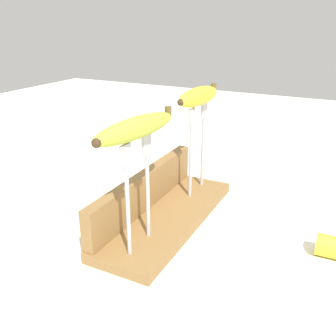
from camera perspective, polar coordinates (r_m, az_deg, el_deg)
ground_plane at (r=0.80m, az=0.00°, el=-8.05°), size 3.00×3.00×0.00m
wooden_board at (r=0.80m, az=0.00°, el=-7.39°), size 0.40×0.13×0.02m
board_backstop at (r=0.80m, az=-3.54°, el=-3.34°), size 0.39×0.02×0.08m
fork_stand_left at (r=0.64m, az=-4.60°, el=-2.47°), size 0.09×0.01×0.20m
fork_stand_right at (r=0.85m, az=4.43°, el=3.99°), size 0.10×0.01×0.20m
banana_raised_left at (r=0.60m, az=-4.88°, el=6.04°), size 0.20×0.06×0.04m
banana_raised_right at (r=0.83m, az=4.64°, el=10.73°), size 0.16×0.06×0.04m
fork_fallen_near at (r=0.89m, az=-12.23°, el=-5.14°), size 0.08×0.16×0.01m
banana_chunk_near at (r=0.75m, az=23.20°, el=-10.82°), size 0.04×0.05×0.04m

